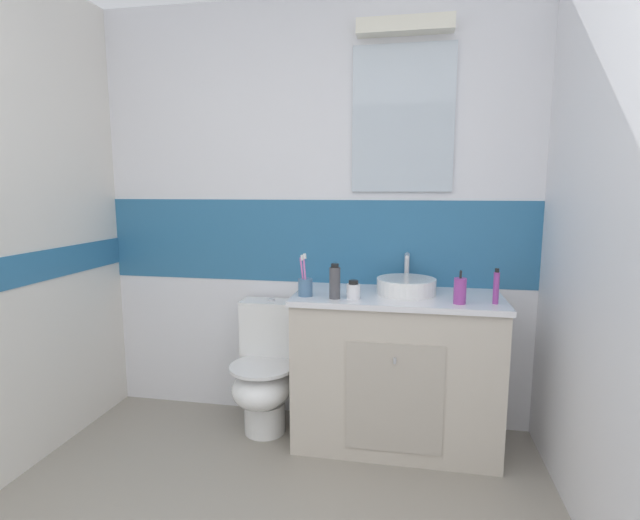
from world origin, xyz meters
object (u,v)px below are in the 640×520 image
object	(u,v)px
sink_basin	(406,285)
toothpaste_tube_upright	(496,287)
toothbrush_cup	(305,286)
toilet	(266,371)
hair_gel_jar	(353,290)
soap_dispenser	(460,291)
shampoo_bottle_tall	(335,282)

from	to	relation	value
sink_basin	toothpaste_tube_upright	distance (m)	0.47
toothbrush_cup	toothpaste_tube_upright	xyz separation A→B (m)	(0.97, 0.00, 0.03)
toilet	toothbrush_cup	world-z (taller)	toothbrush_cup
hair_gel_jar	toothpaste_tube_upright	xyz separation A→B (m)	(0.71, 0.02, 0.04)
toothbrush_cup	soap_dispenser	distance (m)	0.79
toothpaste_tube_upright	hair_gel_jar	bearing A→B (deg)	-178.46
sink_basin	soap_dispenser	bearing A→B (deg)	-35.48
toothbrush_cup	shampoo_bottle_tall	xyz separation A→B (m)	(0.16, -0.03, 0.03)
toilet	toothpaste_tube_upright	distance (m)	1.37
sink_basin	toilet	world-z (taller)	sink_basin
toothpaste_tube_upright	soap_dispenser	bearing A→B (deg)	-170.79
toothbrush_cup	hair_gel_jar	bearing A→B (deg)	-3.59
toilet	soap_dispenser	size ratio (longest dim) A/B	4.50
shampoo_bottle_tall	toothpaste_tube_upright	size ratio (longest dim) A/B	1.03
toilet	toothpaste_tube_upright	size ratio (longest dim) A/B	4.27
sink_basin	toilet	size ratio (longest dim) A/B	0.48
shampoo_bottle_tall	hair_gel_jar	distance (m)	0.11
toilet	soap_dispenser	bearing A→B (deg)	-8.45
shampoo_bottle_tall	hair_gel_jar	world-z (taller)	shampoo_bottle_tall
toothpaste_tube_upright	toothbrush_cup	bearing A→B (deg)	-179.84
hair_gel_jar	shampoo_bottle_tall	bearing A→B (deg)	-172.32
toilet	soap_dispenser	world-z (taller)	soap_dispenser
soap_dispenser	hair_gel_jar	xyz separation A→B (m)	(-0.53, 0.01, -0.02)
hair_gel_jar	soap_dispenser	bearing A→B (deg)	-1.00
hair_gel_jar	toothbrush_cup	bearing A→B (deg)	176.41
sink_basin	hair_gel_jar	xyz separation A→B (m)	(-0.27, -0.18, -0.00)
hair_gel_jar	toothpaste_tube_upright	distance (m)	0.71
toothbrush_cup	hair_gel_jar	distance (m)	0.26
toothbrush_cup	hair_gel_jar	xyz separation A→B (m)	(0.26, -0.02, -0.01)
sink_basin	hair_gel_jar	size ratio (longest dim) A/B	3.75
toothbrush_cup	toothpaste_tube_upright	size ratio (longest dim) A/B	1.30
shampoo_bottle_tall	hair_gel_jar	size ratio (longest dim) A/B	1.89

